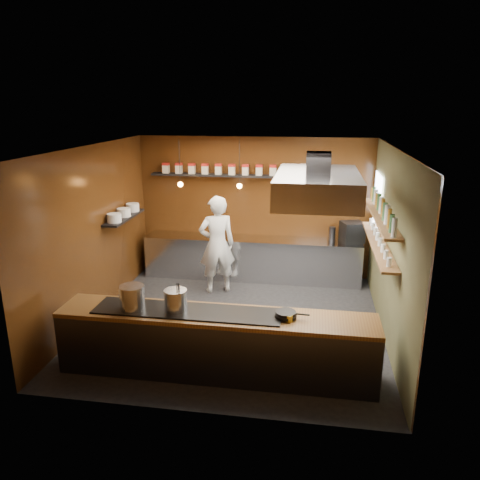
% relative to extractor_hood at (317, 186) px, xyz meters
% --- Properties ---
extents(floor, '(5.00, 5.00, 0.00)m').
position_rel_extractor_hood_xyz_m(floor, '(-1.30, 0.40, -2.51)').
color(floor, black).
rests_on(floor, ground).
extents(back_wall, '(5.00, 0.00, 5.00)m').
position_rel_extractor_hood_xyz_m(back_wall, '(-1.30, 2.90, -1.01)').
color(back_wall, black).
rests_on(back_wall, ground).
extents(left_wall, '(0.00, 5.00, 5.00)m').
position_rel_extractor_hood_xyz_m(left_wall, '(-3.80, 0.40, -1.01)').
color(left_wall, black).
rests_on(left_wall, ground).
extents(right_wall, '(0.00, 5.00, 5.00)m').
position_rel_extractor_hood_xyz_m(right_wall, '(1.20, 0.40, -1.01)').
color(right_wall, '#4A492A').
rests_on(right_wall, ground).
extents(ceiling, '(5.00, 5.00, 0.00)m').
position_rel_extractor_hood_xyz_m(ceiling, '(-1.30, 0.40, 0.49)').
color(ceiling, silver).
rests_on(ceiling, back_wall).
extents(window_pane, '(0.00, 1.00, 1.00)m').
position_rel_extractor_hood_xyz_m(window_pane, '(1.15, 2.10, -0.61)').
color(window_pane, white).
rests_on(window_pane, right_wall).
extents(prep_counter, '(4.60, 0.65, 0.90)m').
position_rel_extractor_hood_xyz_m(prep_counter, '(-1.30, 2.57, -2.06)').
color(prep_counter, silver).
rests_on(prep_counter, floor).
extents(pass_counter, '(4.40, 0.72, 0.94)m').
position_rel_extractor_hood_xyz_m(pass_counter, '(-1.30, -1.20, -2.04)').
color(pass_counter, '#38383D').
rests_on(pass_counter, floor).
extents(tin_shelf, '(2.60, 0.26, 0.04)m').
position_rel_extractor_hood_xyz_m(tin_shelf, '(-2.20, 2.76, -0.31)').
color(tin_shelf, black).
rests_on(tin_shelf, back_wall).
extents(plate_shelf, '(0.30, 1.40, 0.04)m').
position_rel_extractor_hood_xyz_m(plate_shelf, '(-3.64, 1.40, -0.96)').
color(plate_shelf, black).
rests_on(plate_shelf, left_wall).
extents(bottle_shelf_upper, '(0.26, 2.80, 0.04)m').
position_rel_extractor_hood_xyz_m(bottle_shelf_upper, '(1.04, 0.70, -0.59)').
color(bottle_shelf_upper, brown).
rests_on(bottle_shelf_upper, right_wall).
extents(bottle_shelf_lower, '(0.26, 2.80, 0.04)m').
position_rel_extractor_hood_xyz_m(bottle_shelf_lower, '(1.04, 0.70, -1.06)').
color(bottle_shelf_lower, brown).
rests_on(bottle_shelf_lower, right_wall).
extents(extractor_hood, '(1.20, 2.00, 0.72)m').
position_rel_extractor_hood_xyz_m(extractor_hood, '(0.00, 0.00, 0.00)').
color(extractor_hood, '#38383D').
rests_on(extractor_hood, ceiling).
extents(pendant_left, '(0.10, 0.10, 0.95)m').
position_rel_extractor_hood_xyz_m(pendant_left, '(-2.70, 2.10, -0.35)').
color(pendant_left, black).
rests_on(pendant_left, ceiling).
extents(pendant_right, '(0.10, 0.10, 0.95)m').
position_rel_extractor_hood_xyz_m(pendant_right, '(-1.50, 2.10, -0.35)').
color(pendant_right, black).
rests_on(pendant_right, ceiling).
extents(storage_tins, '(2.43, 0.13, 0.22)m').
position_rel_extractor_hood_xyz_m(storage_tins, '(-2.05, 2.76, -0.17)').
color(storage_tins, '#BEB39D').
rests_on(storage_tins, tin_shelf).
extents(plate_stacks, '(0.26, 1.16, 0.16)m').
position_rel_extractor_hood_xyz_m(plate_stacks, '(-3.64, 1.40, -0.86)').
color(plate_stacks, white).
rests_on(plate_stacks, plate_shelf).
extents(bottles, '(0.06, 2.66, 0.24)m').
position_rel_extractor_hood_xyz_m(bottles, '(1.04, 0.70, -0.45)').
color(bottles, silver).
rests_on(bottles, bottle_shelf_upper).
extents(wine_glasses, '(0.07, 2.37, 0.13)m').
position_rel_extractor_hood_xyz_m(wine_glasses, '(1.04, 0.70, -0.97)').
color(wine_glasses, silver).
rests_on(wine_glasses, bottle_shelf_lower).
extents(stockpot_large, '(0.43, 0.43, 0.34)m').
position_rel_extractor_hood_xyz_m(stockpot_large, '(-2.46, -1.26, -1.40)').
color(stockpot_large, silver).
rests_on(stockpot_large, pass_counter).
extents(stockpot_small, '(0.41, 0.41, 0.30)m').
position_rel_extractor_hood_xyz_m(stockpot_small, '(-1.85, -1.21, -1.42)').
color(stockpot_small, silver).
rests_on(stockpot_small, pass_counter).
extents(utensil_crock, '(0.19, 0.19, 0.19)m').
position_rel_extractor_hood_xyz_m(utensil_crock, '(-1.80, -1.26, -1.47)').
color(utensil_crock, silver).
rests_on(utensil_crock, pass_counter).
extents(frying_pan, '(0.47, 0.30, 0.07)m').
position_rel_extractor_hood_xyz_m(frying_pan, '(-0.34, -1.19, -1.53)').
color(frying_pan, black).
rests_on(frying_pan, pass_counter).
extents(butter_jar, '(0.12, 0.12, 0.09)m').
position_rel_extractor_hood_xyz_m(butter_jar, '(-0.30, -1.28, -1.54)').
color(butter_jar, gold).
rests_on(butter_jar, pass_counter).
extents(espresso_machine, '(0.53, 0.52, 0.42)m').
position_rel_extractor_hood_xyz_m(espresso_machine, '(0.77, 2.63, -1.39)').
color(espresso_machine, black).
rests_on(espresso_machine, prep_counter).
extents(chef, '(0.84, 0.71, 1.97)m').
position_rel_extractor_hood_xyz_m(chef, '(-1.89, 1.73, -1.52)').
color(chef, silver).
rests_on(chef, floor).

